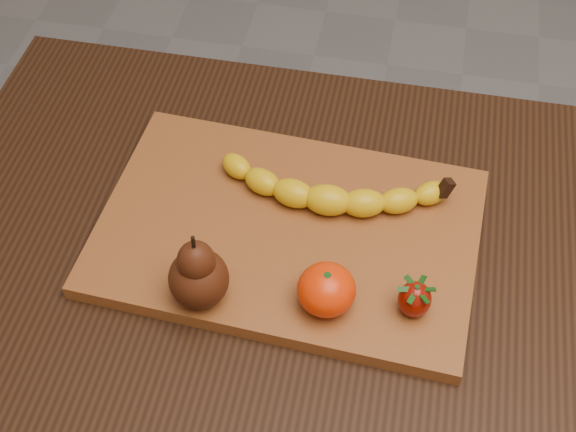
% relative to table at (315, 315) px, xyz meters
% --- Properties ---
extents(table, '(1.00, 0.70, 0.76)m').
position_rel_table_xyz_m(table, '(0.00, 0.00, 0.00)').
color(table, black).
rests_on(table, ground).
extents(cutting_board, '(0.47, 0.32, 0.02)m').
position_rel_table_xyz_m(cutting_board, '(-0.04, 0.04, 0.11)').
color(cutting_board, brown).
rests_on(cutting_board, table).
extents(banana, '(0.24, 0.07, 0.04)m').
position_rel_table_xyz_m(banana, '(-0.00, 0.08, 0.14)').
color(banana, '#E5B60A').
rests_on(banana, cutting_board).
extents(pear, '(0.08, 0.08, 0.10)m').
position_rel_table_xyz_m(pear, '(-0.12, -0.07, 0.17)').
color(pear, '#411A0A').
rests_on(pear, cutting_board).
extents(mandarin, '(0.08, 0.08, 0.06)m').
position_rel_table_xyz_m(mandarin, '(0.02, -0.06, 0.15)').
color(mandarin, red).
rests_on(mandarin, cutting_board).
extents(strawberry, '(0.04, 0.04, 0.05)m').
position_rel_table_xyz_m(strawberry, '(0.11, -0.05, 0.14)').
color(strawberry, '#7D0C03').
rests_on(strawberry, cutting_board).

